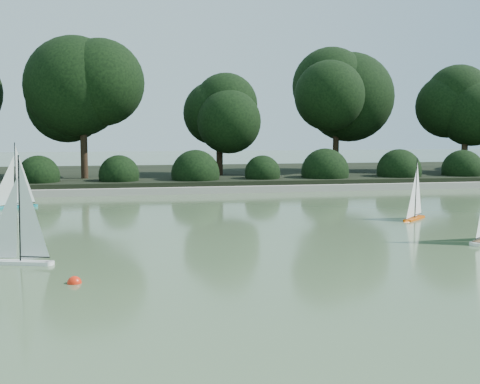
# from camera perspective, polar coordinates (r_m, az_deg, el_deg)

# --- Properties ---
(ground) EXTENTS (80.00, 80.00, 0.00)m
(ground) POSITION_cam_1_polar(r_m,az_deg,el_deg) (7.28, 4.32, -7.60)
(ground) COLOR #3A4E2F
(ground) RESTS_ON ground
(pond_coping) EXTENTS (40.00, 0.35, 0.18)m
(pond_coping) POSITION_cam_1_polar(r_m,az_deg,el_deg) (16.02, -4.14, 0.18)
(pond_coping) COLOR gray
(pond_coping) RESTS_ON ground
(far_bank) EXTENTS (40.00, 8.00, 0.30)m
(far_bank) POSITION_cam_1_polar(r_m,az_deg,el_deg) (19.98, -5.50, 1.49)
(far_bank) COLOR black
(far_bank) RESTS_ON ground
(tree_line) EXTENTS (26.31, 3.93, 4.39)m
(tree_line) POSITION_cam_1_polar(r_m,az_deg,el_deg) (18.55, -1.27, 8.88)
(tree_line) COLOR black
(tree_line) RESTS_ON ground
(shrub_hedge) EXTENTS (29.10, 1.10, 1.10)m
(shrub_hedge) POSITION_cam_1_polar(r_m,az_deg,el_deg) (16.88, -4.51, 1.70)
(shrub_hedge) COLOR black
(shrub_hedge) RESTS_ON ground
(sailboat_white_a) EXTENTS (1.07, 0.47, 1.47)m
(sailboat_white_a) POSITION_cam_1_polar(r_m,az_deg,el_deg) (8.19, -20.94, -4.80)
(sailboat_white_a) COLOR silver
(sailboat_white_a) RESTS_ON ground
(sailboat_orange) EXTENTS (0.75, 0.70, 1.25)m
(sailboat_orange) POSITION_cam_1_polar(r_m,az_deg,el_deg) (11.79, 16.10, -1.62)
(sailboat_orange) COLOR #E04E00
(sailboat_orange) RESTS_ON ground
(sailboat_teal) EXTENTS (1.08, 0.55, 1.51)m
(sailboat_teal) POSITION_cam_1_polar(r_m,az_deg,el_deg) (13.91, -20.99, -0.47)
(sailboat_teal) COLOR teal
(sailboat_teal) RESTS_ON ground
(race_buoy) EXTENTS (0.16, 0.16, 0.16)m
(race_buoy) POSITION_cam_1_polar(r_m,az_deg,el_deg) (7.01, -15.43, -8.33)
(race_buoy) COLOR red
(race_buoy) RESTS_ON ground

